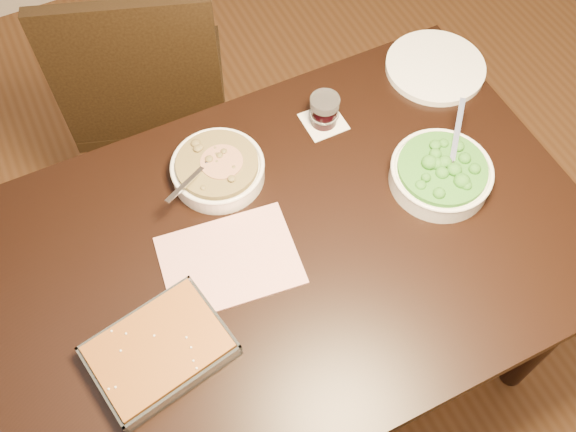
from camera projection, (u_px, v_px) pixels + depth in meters
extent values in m
plane|color=#482914|center=(285.00, 357.00, 2.08)|extent=(4.00, 4.00, 0.00)
cube|color=black|center=(284.00, 251.00, 1.45)|extent=(1.40, 0.90, 0.04)
cube|color=black|center=(284.00, 265.00, 1.51)|extent=(1.26, 0.76, 0.08)
cylinder|color=black|center=(548.00, 335.00, 1.74)|extent=(0.07, 0.07, 0.71)
cylinder|color=black|center=(30.00, 295.00, 1.81)|extent=(0.07, 0.07, 0.71)
cylinder|color=black|center=(406.00, 142.00, 2.09)|extent=(0.07, 0.07, 0.71)
cube|color=#B23238|center=(230.00, 260.00, 1.42)|extent=(0.32, 0.25, 0.01)
cube|color=white|center=(323.00, 122.00, 1.62)|extent=(0.10, 0.10, 0.00)
cylinder|color=white|center=(218.00, 171.00, 1.52)|extent=(0.22, 0.22, 0.04)
torus|color=white|center=(217.00, 165.00, 1.50)|extent=(0.22, 0.22, 0.01)
cylinder|color=#32210D|center=(217.00, 164.00, 1.50)|extent=(0.19, 0.19, 0.02)
cube|color=silver|center=(201.00, 181.00, 1.45)|extent=(0.12, 0.09, 0.04)
cylinder|color=maroon|center=(222.00, 162.00, 1.49)|extent=(0.10, 0.10, 0.00)
cylinder|color=white|center=(440.00, 176.00, 1.51)|extent=(0.24, 0.24, 0.05)
torus|color=white|center=(442.00, 169.00, 1.49)|extent=(0.24, 0.24, 0.01)
cylinder|color=#11430F|center=(443.00, 168.00, 1.48)|extent=(0.21, 0.21, 0.02)
cube|color=silver|center=(447.00, 139.00, 1.51)|extent=(0.11, 0.13, 0.05)
cube|color=silver|center=(161.00, 354.00, 1.31)|extent=(0.30, 0.24, 0.01)
cube|color=#552D0C|center=(159.00, 350.00, 1.28)|extent=(0.28, 0.22, 0.04)
cube|color=silver|center=(136.00, 315.00, 1.33)|extent=(0.27, 0.06, 0.04)
cube|color=silver|center=(185.00, 388.00, 1.25)|extent=(0.27, 0.06, 0.04)
cube|color=silver|center=(214.00, 314.00, 1.33)|extent=(0.04, 0.19, 0.04)
cube|color=silver|center=(101.00, 389.00, 1.25)|extent=(0.04, 0.19, 0.04)
cylinder|color=black|center=(324.00, 114.00, 1.60)|extent=(0.07, 0.07, 0.06)
cylinder|color=silver|center=(325.00, 102.00, 1.56)|extent=(0.07, 0.07, 0.02)
cylinder|color=white|center=(435.00, 67.00, 1.71)|extent=(0.26, 0.26, 0.02)
cube|color=black|center=(153.00, 86.00, 2.07)|extent=(0.58, 0.58, 0.04)
cylinder|color=black|center=(217.00, 87.00, 2.39)|extent=(0.04, 0.04, 0.44)
cylinder|color=black|center=(224.00, 173.00, 2.19)|extent=(0.04, 0.04, 0.44)
cylinder|color=black|center=(110.00, 96.00, 2.36)|extent=(0.04, 0.04, 0.44)
cylinder|color=black|center=(107.00, 185.00, 2.16)|extent=(0.04, 0.04, 0.44)
cube|color=black|center=(136.00, 76.00, 1.74)|extent=(0.44, 0.18, 0.49)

